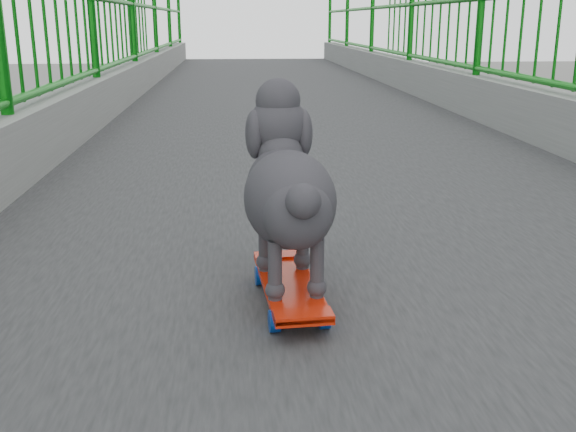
# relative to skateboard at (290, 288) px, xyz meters

# --- Properties ---
(railing) EXTENTS (3.00, 24.00, 1.42)m
(railing) POSITION_rel_skateboard_xyz_m (0.29, -0.55, 0.17)
(railing) COLOR gray
(railing) RESTS_ON footbridge
(skateboard) EXTENTS (0.17, 0.46, 0.06)m
(skateboard) POSITION_rel_skateboard_xyz_m (0.00, 0.00, 0.00)
(skateboard) COLOR red
(skateboard) RESTS_ON footbridge
(poodle) EXTENTS (0.25, 0.54, 0.44)m
(poodle) POSITION_rel_skateboard_xyz_m (-0.00, 0.03, 0.25)
(poodle) COLOR #272529
(poodle) RESTS_ON skateboard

